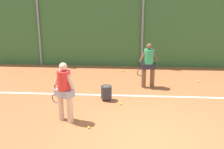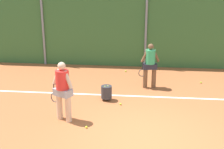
% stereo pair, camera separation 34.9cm
% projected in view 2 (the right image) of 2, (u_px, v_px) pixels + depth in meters
% --- Properties ---
extents(ground_plane, '(24.90, 24.90, 0.00)m').
position_uv_depth(ground_plane, '(145.00, 107.00, 9.77)').
color(ground_plane, '#A85B33').
extents(hedge_fence_backdrop, '(15.91, 0.25, 3.48)m').
position_uv_depth(hedge_fence_backdrop, '(146.00, 28.00, 13.44)').
color(hedge_fence_backdrop, '#386633').
rests_on(hedge_fence_backdrop, ground_plane).
extents(fence_post_left, '(0.10, 0.10, 3.69)m').
position_uv_depth(fence_post_left, '(43.00, 24.00, 13.68)').
color(fence_post_left, gray).
rests_on(fence_post_left, ground_plane).
extents(fence_post_center, '(0.10, 0.10, 3.69)m').
position_uv_depth(fence_post_center, '(146.00, 26.00, 13.24)').
color(fence_post_center, gray).
rests_on(fence_post_center, ground_plane).
extents(court_baseline_paint, '(11.63, 0.10, 0.01)m').
position_uv_depth(court_baseline_paint, '(145.00, 96.00, 10.57)').
color(court_baseline_paint, white).
rests_on(court_baseline_paint, ground_plane).
extents(player_foreground_near, '(0.75, 0.51, 1.75)m').
position_uv_depth(player_foreground_near, '(63.00, 88.00, 8.60)').
color(player_foreground_near, beige).
rests_on(player_foreground_near, ground_plane).
extents(player_midcourt, '(0.76, 0.37, 1.66)m').
position_uv_depth(player_midcourt, '(150.00, 63.00, 11.11)').
color(player_midcourt, brown).
rests_on(player_midcourt, ground_plane).
extents(ball_hopper, '(0.36, 0.36, 0.51)m').
position_uv_depth(ball_hopper, '(106.00, 92.00, 10.20)').
color(ball_hopper, '#2D2D33').
rests_on(ball_hopper, ground_plane).
extents(tennis_ball_0, '(0.07, 0.07, 0.07)m').
position_uv_depth(tennis_ball_0, '(121.00, 104.00, 9.90)').
color(tennis_ball_0, '#CCDB33').
rests_on(tennis_ball_0, ground_plane).
extents(tennis_ball_1, '(0.07, 0.07, 0.07)m').
position_uv_depth(tennis_ball_1, '(126.00, 71.00, 13.15)').
color(tennis_ball_1, '#CCDB33').
rests_on(tennis_ball_1, ground_plane).
extents(tennis_ball_4, '(0.07, 0.07, 0.07)m').
position_uv_depth(tennis_ball_4, '(201.00, 83.00, 11.81)').
color(tennis_ball_4, '#CCDB33').
rests_on(tennis_ball_4, ground_plane).
extents(tennis_ball_7, '(0.07, 0.07, 0.07)m').
position_uv_depth(tennis_ball_7, '(86.00, 127.00, 8.44)').
color(tennis_ball_7, '#CCDB33').
rests_on(tennis_ball_7, ground_plane).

